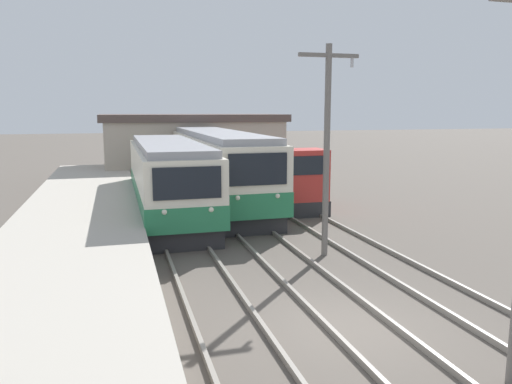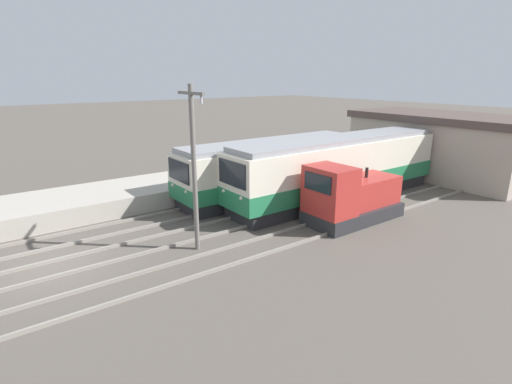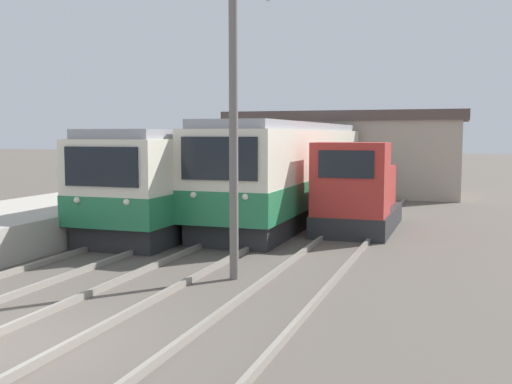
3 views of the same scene
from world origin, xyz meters
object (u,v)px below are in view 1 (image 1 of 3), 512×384
at_px(commuter_train_center, 218,170).
at_px(shunting_locomotive, 289,184).
at_px(commuter_train_left, 168,182).
at_px(catenary_mast_mid, 327,143).

relative_size(commuter_train_center, shunting_locomotive, 2.83).
xyz_separation_m(commuter_train_left, commuter_train_center, (2.80, 2.74, 0.12)).
xyz_separation_m(commuter_train_left, shunting_locomotive, (5.80, 0.40, -0.38)).
relative_size(commuter_train_left, catenary_mast_mid, 1.81).
xyz_separation_m(commuter_train_left, catenary_mast_mid, (4.31, -7.39, 2.11)).
distance_m(commuter_train_center, shunting_locomotive, 3.84).
height_order(shunting_locomotive, catenary_mast_mid, catenary_mast_mid).
bearing_deg(commuter_train_center, shunting_locomotive, -38.00).
bearing_deg(commuter_train_left, shunting_locomotive, 3.95).
height_order(commuter_train_left, catenary_mast_mid, catenary_mast_mid).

